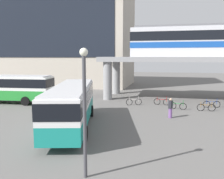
% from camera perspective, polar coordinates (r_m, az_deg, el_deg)
% --- Properties ---
extents(ground_plane, '(120.00, 120.00, 0.00)m').
position_cam_1_polar(ground_plane, '(27.92, -3.01, -3.42)').
color(ground_plane, '#605E5B').
extents(station_building, '(26.19, 12.67, 19.49)m').
position_cam_1_polar(station_building, '(49.27, -11.50, 12.61)').
color(station_building, '#B2A899').
rests_on(station_building, ground_plane).
extents(bus_main, '(5.23, 11.32, 3.22)m').
position_cam_1_polar(bus_main, '(18.63, -9.37, -2.87)').
color(bus_main, teal).
rests_on(bus_main, ground_plane).
extents(bus_secondary, '(11.22, 3.51, 3.22)m').
position_cam_1_polar(bus_secondary, '(31.05, -23.60, 0.78)').
color(bus_secondary, '#268C33').
rests_on(bus_secondary, ground_plane).
extents(bicycle_green, '(1.75, 0.48, 1.04)m').
position_cam_1_polar(bicycle_green, '(26.00, 15.08, -3.70)').
color(bicycle_green, black).
rests_on(bicycle_green, ground_plane).
extents(bicycle_brown, '(1.79, 0.20, 1.04)m').
position_cam_1_polar(bicycle_brown, '(26.07, 21.09, -3.93)').
color(bicycle_brown, black).
rests_on(bicycle_brown, ground_plane).
extents(bicycle_silver, '(1.69, 0.71, 1.04)m').
position_cam_1_polar(bicycle_silver, '(27.41, 5.12, -2.89)').
color(bicycle_silver, black).
rests_on(bicycle_silver, ground_plane).
extents(bicycle_red, '(1.79, 0.24, 1.04)m').
position_cam_1_polar(bicycle_red, '(28.00, 11.51, -2.79)').
color(bicycle_red, black).
rests_on(bicycle_red, ground_plane).
extents(bicycle_blue, '(1.78, 0.29, 1.04)m').
position_cam_1_polar(bicycle_blue, '(28.05, 22.18, -3.19)').
color(bicycle_blue, black).
rests_on(bicycle_blue, ground_plane).
extents(pedestrian_near_building, '(0.39, 0.47, 1.76)m').
position_cam_1_polar(pedestrian_near_building, '(22.17, 13.45, -4.35)').
color(pedestrian_near_building, '#724C8C').
rests_on(pedestrian_near_building, ground_plane).
extents(lamp_post, '(0.36, 0.36, 5.73)m').
position_cam_1_polar(lamp_post, '(10.60, -6.43, -2.95)').
color(lamp_post, '#3F3F44').
rests_on(lamp_post, ground_plane).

